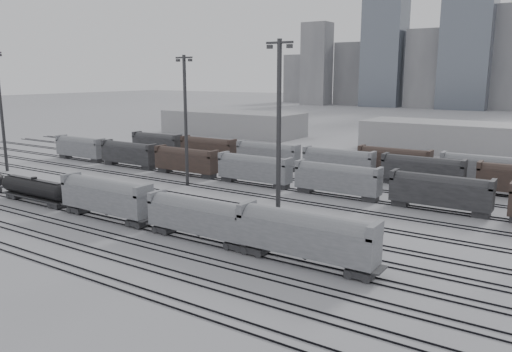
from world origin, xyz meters
The scene contains 14 objects.
ground centered at (0.00, 0.00, 0.00)m, with size 900.00×900.00×0.00m, color #B4B4B9.
tracks centered at (0.00, 17.50, 0.08)m, with size 220.00×71.50×0.16m.
tank_car_b centered at (-31.30, 1.00, 2.36)m, with size 16.52×2.75×4.08m.
hopper_car_a centered at (-14.06, 1.00, 3.55)m, with size 16.05×3.19×5.74m.
hopper_car_b centered at (3.11, 1.00, 3.27)m, with size 14.79×2.94×5.29m.
hopper_car_c centered at (18.19, 1.00, 3.59)m, with size 16.26×3.23×5.82m.
light_mast_a centered at (-61.42, 13.88, 13.53)m, with size 4.08×0.65×25.50m.
light_mast_b centered at (-19.63, 24.97, 12.76)m, with size 3.85×0.62×24.05m.
light_mast_c centered at (7.74, 12.70, 13.35)m, with size 4.03×0.64×25.16m.
bg_string_near centered at (8.00, 32.00, 2.80)m, with size 151.00×3.00×5.60m.
bg_string_mid centered at (18.00, 48.00, 2.80)m, with size 151.00×3.00×5.60m.
warehouse_left centered at (-60.00, 95.00, 4.00)m, with size 50.00×18.00×8.00m, color #AAA9AC.
warehouse_mid centered at (10.00, 95.00, 4.00)m, with size 40.00×18.00×8.00m, color #AAA9AC.
crane_left centered at (-28.74, 305.00, 57.39)m, with size 42.00×1.80×100.00m.
Camera 1 is at (42.12, -45.23, 20.55)m, focal length 35.00 mm.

